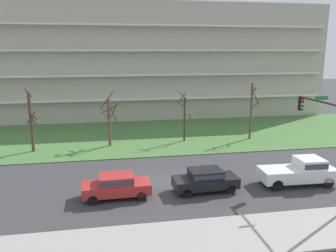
{
  "coord_description": "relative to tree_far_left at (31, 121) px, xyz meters",
  "views": [
    {
      "loc": [
        -4.0,
        -23.1,
        9.51
      ],
      "look_at": [
        1.14,
        6.0,
        2.87
      ],
      "focal_mm": 36.41,
      "sensor_mm": 36.0,
      "label": 1
    }
  ],
  "objects": [
    {
      "name": "sedan_red_center_left",
      "position": [
        7.48,
        -11.7,
        -2.15
      ],
      "size": [
        4.45,
        1.93,
        1.57
      ],
      "rotation": [
        0.0,
        0.0,
        0.03
      ],
      "color": "#B22828",
      "rests_on": "ground"
    },
    {
      "name": "tree_far_left",
      "position": [
        0.0,
        0.0,
        0.0
      ],
      "size": [
        1.14,
        1.15,
        6.12
      ],
      "color": "#4C3828",
      "rests_on": "ground"
    },
    {
      "name": "traffic_signal_mast",
      "position": [
        20.71,
        -14.32,
        1.53
      ],
      "size": [
        0.9,
        5.95,
        6.62
      ],
      "color": "black",
      "rests_on": "ground"
    },
    {
      "name": "apartment_building",
      "position": [
        11.17,
        17.65,
        4.82
      ],
      "size": [
        53.7,
        11.66,
        15.7
      ],
      "color": "#B2A899",
      "rests_on": "ground"
    },
    {
      "name": "pickup_white_center_right",
      "position": [
        20.55,
        -11.71,
        -2.01
      ],
      "size": [
        5.46,
        2.18,
        1.95
      ],
      "rotation": [
        0.0,
        0.0,
        -0.03
      ],
      "color": "white",
      "rests_on": "ground"
    },
    {
      "name": "sidewalk_curb_near",
      "position": [
        11.17,
        -17.7,
        -2.95
      ],
      "size": [
        80.0,
        4.0,
        0.15
      ],
      "primitive_type": "cube",
      "color": "#99968E",
      "rests_on": "ground"
    },
    {
      "name": "ground",
      "position": [
        11.17,
        -9.7,
        -3.03
      ],
      "size": [
        160.0,
        160.0,
        0.0
      ],
      "primitive_type": "plane",
      "color": "#38383A"
    },
    {
      "name": "tree_center",
      "position": [
        14.93,
        1.21,
        -0.36
      ],
      "size": [
        1.7,
        1.56,
        5.28
      ],
      "color": "#423023",
      "rests_on": "ground"
    },
    {
      "name": "tree_left",
      "position": [
        7.2,
        0.73,
        -0.2
      ],
      "size": [
        1.96,
        1.95,
        5.44
      ],
      "color": "brown",
      "rests_on": "ground"
    },
    {
      "name": "tree_right",
      "position": [
        22.17,
        0.87,
        0.25
      ],
      "size": [
        1.15,
        1.66,
        6.11
      ],
      "color": "brown",
      "rests_on": "ground"
    },
    {
      "name": "grass_lawn_strip",
      "position": [
        11.17,
        4.3,
        -2.99
      ],
      "size": [
        80.0,
        16.0,
        0.08
      ],
      "primitive_type": "cube",
      "color": "#477238",
      "rests_on": "ground"
    },
    {
      "name": "sedan_black_near_left",
      "position": [
        13.5,
        -11.7,
        -2.15
      ],
      "size": [
        4.48,
        2.0,
        1.57
      ],
      "rotation": [
        0.0,
        0.0,
        0.05
      ],
      "color": "black",
      "rests_on": "ground"
    }
  ]
}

